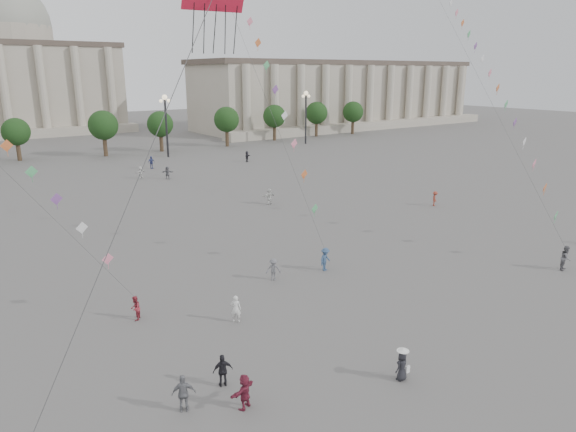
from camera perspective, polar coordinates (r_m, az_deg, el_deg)
ground at (r=28.06m, az=14.75°, el=-15.61°), size 360.00×360.00×0.00m
hall_east at (r=143.90m, az=5.96°, el=13.29°), size 84.00×26.22×17.20m
hall_central at (r=145.45m, az=-28.40°, el=13.87°), size 48.30×34.30×35.50m
tree_row at (r=95.32m, az=-23.69°, el=9.04°), size 137.12×5.12×8.00m
lamp_post_mid_east at (r=91.77m, az=-13.44°, el=10.94°), size 2.00×0.90×10.65m
lamp_post_far_east at (r=106.56m, az=2.00°, el=11.95°), size 2.00×0.90×10.65m
person_crowd_0 at (r=81.84m, az=-14.95°, el=5.78°), size 1.19×0.66×1.91m
person_crowd_4 at (r=74.36m, az=-16.07°, el=4.66°), size 1.66×1.17×1.73m
person_crowd_6 at (r=36.65m, az=-1.63°, el=-5.95°), size 1.22×1.06×1.63m
person_crowd_7 at (r=57.50m, az=-2.10°, el=2.19°), size 1.69×0.57×1.81m
person_crowd_8 at (r=59.05m, az=16.01°, el=1.87°), size 1.15×1.22×1.65m
person_crowd_9 at (r=85.33m, az=-4.57°, el=6.61°), size 1.65×1.40×1.79m
person_crowd_12 at (r=73.17m, az=-13.25°, el=4.71°), size 1.65×1.39×1.78m
person_crowd_13 at (r=30.97m, az=-5.82°, el=-10.22°), size 0.74×0.69×1.69m
tourist_1 at (r=25.37m, az=-7.24°, el=-16.66°), size 1.03×0.64×1.63m
tourist_2 at (r=23.88m, az=-4.85°, el=-18.86°), size 1.59×1.04×1.64m
tourist_3 at (r=24.02m, az=-11.52°, el=-18.74°), size 1.12×0.81×1.76m
kite_flyer_0 at (r=32.41m, az=-16.60°, el=-9.79°), size 0.87×0.92×1.50m
kite_flyer_1 at (r=38.45m, az=4.16°, el=-4.82°), size 1.30×1.01×1.78m
kite_flyer_2 at (r=43.72m, az=28.49°, el=-4.12°), size 1.07×0.93×1.88m
hat_person at (r=26.19m, az=12.56°, el=-15.84°), size 0.78×0.60×1.69m
dragon_kite at (r=18.60m, az=-8.40°, el=20.67°), size 6.64×3.89×20.10m
kite_train_east at (r=66.79m, az=17.64°, el=21.12°), size 27.32×44.47×64.49m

